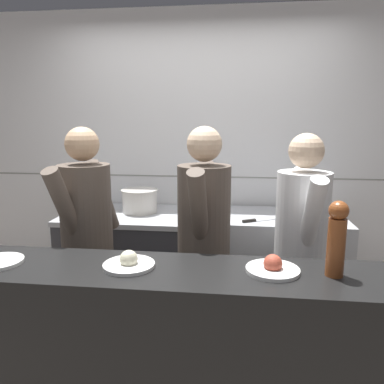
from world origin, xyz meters
name	(u,v)px	position (x,y,z in m)	size (l,w,h in m)	color
wall_back_tiled	(200,160)	(0.00, 1.51, 1.30)	(8.00, 0.06, 2.60)	white
oven_range	(131,262)	(-0.56, 1.11, 0.44)	(1.07, 0.71, 0.88)	#38383D
prep_counter	(269,268)	(0.62, 1.11, 0.45)	(1.16, 0.65, 0.90)	#B7BABF
pass_counter	(176,364)	(0.06, -0.25, 0.48)	(2.72, 0.45, 0.97)	black
stock_pot	(140,200)	(-0.48, 1.15, 0.99)	(0.31, 0.31, 0.20)	beige
chefs_knife	(260,220)	(0.52, 0.94, 0.91)	(0.34, 0.20, 0.02)	#B7BABF
plated_dish_appetiser	(129,263)	(-0.17, -0.24, 0.99)	(0.24, 0.24, 0.09)	white
plated_dish_dessert	(273,268)	(0.50, -0.22, 0.99)	(0.25, 0.25, 0.09)	white
pepper_mill	(337,237)	(0.77, -0.23, 1.15)	(0.09, 0.09, 0.34)	brown
chef_head_cook	(87,238)	(-0.63, 0.38, 0.90)	(0.40, 0.71, 1.62)	black
chef_sous	(204,242)	(0.13, 0.38, 0.90)	(0.35, 0.71, 1.62)	black
chef_line	(301,247)	(0.74, 0.41, 0.88)	(0.35, 0.69, 1.58)	black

